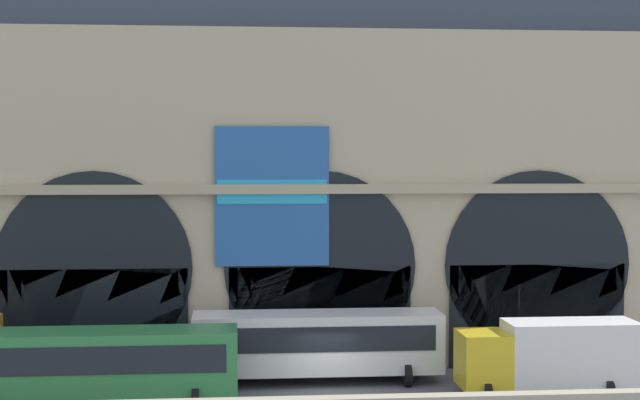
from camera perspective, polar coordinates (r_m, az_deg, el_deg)
ground_plane at (r=40.72m, az=0.65°, el=-11.65°), size 200.00×200.00×0.00m
station_building at (r=46.88m, az=-0.23°, el=2.73°), size 43.56×5.26×20.97m
bus_midwest at (r=39.71m, az=-13.00°, el=-9.45°), size 11.00×3.25×3.10m
bus_center at (r=42.91m, az=-0.16°, el=-8.48°), size 11.00×3.25×3.10m
box_truck_mideast at (r=41.82m, az=13.52°, el=-8.96°), size 7.50×2.91×3.12m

